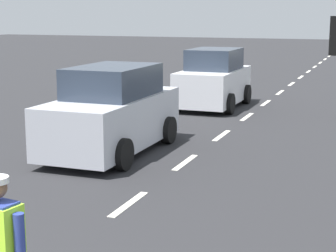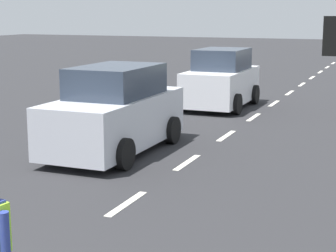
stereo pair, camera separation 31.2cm
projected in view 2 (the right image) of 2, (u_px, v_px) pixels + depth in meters
name	position (u px, v px, depth m)	size (l,w,h in m)	color
ground_plane	(291.00, 92.00, 23.89)	(96.00, 96.00, 0.00)	#28282B
lane_center_line	(307.00, 81.00, 27.70)	(0.14, 46.40, 0.01)	silver
car_oncoming_second	(221.00, 80.00, 19.93)	(2.01, 3.85, 2.01)	silver
car_oncoming_lead	(115.00, 112.00, 13.56)	(2.03, 4.36, 2.02)	silver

